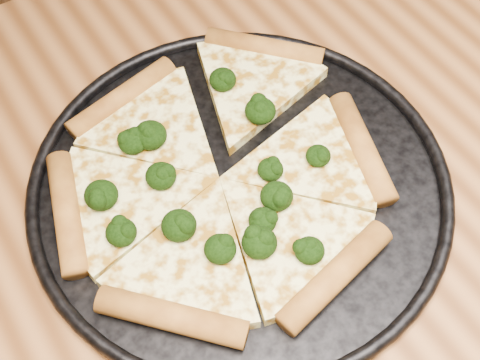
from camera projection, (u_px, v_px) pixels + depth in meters
dining_table at (290, 278)px, 0.72m from camera, size 1.20×0.90×0.75m
pizza_pan at (240, 185)px, 0.66m from camera, size 0.41×0.41×0.02m
pizza at (221, 174)px, 0.66m from camera, size 0.36×0.35×0.03m
broccoli_florets at (208, 182)px, 0.64m from camera, size 0.23×0.24×0.02m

